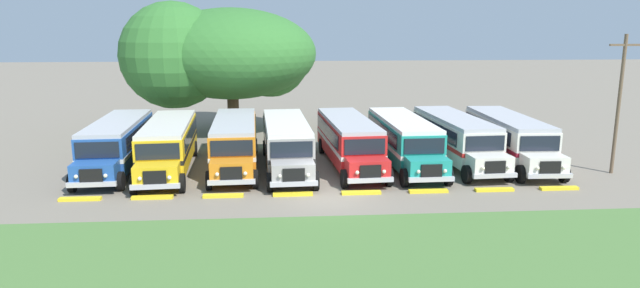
# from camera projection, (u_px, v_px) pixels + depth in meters

# --- Properties ---
(ground_plane) EXTENTS (220.00, 220.00, 0.00)m
(ground_plane) POSITION_uv_depth(u_px,v_px,m) (328.00, 198.00, 27.46)
(ground_plane) COLOR slate
(foreground_grass_strip) EXTENTS (80.00, 9.32, 0.01)m
(foreground_grass_strip) POSITION_uv_depth(u_px,v_px,m) (346.00, 258.00, 20.29)
(foreground_grass_strip) COLOR #4C7538
(foreground_grass_strip) RESTS_ON ground_plane
(parked_bus_slot_0) EXTENTS (3.09, 10.89, 2.82)m
(parked_bus_slot_0) POSITION_uv_depth(u_px,v_px,m) (117.00, 142.00, 32.95)
(parked_bus_slot_0) COLOR #23519E
(parked_bus_slot_0) RESTS_ON ground_plane
(parked_bus_slot_1) EXTENTS (3.29, 10.93, 2.82)m
(parked_bus_slot_1) POSITION_uv_depth(u_px,v_px,m) (169.00, 143.00, 32.58)
(parked_bus_slot_1) COLOR yellow
(parked_bus_slot_1) RESTS_ON ground_plane
(parked_bus_slot_2) EXTENTS (3.05, 10.89, 2.82)m
(parked_bus_slot_2) POSITION_uv_depth(u_px,v_px,m) (235.00, 141.00, 33.37)
(parked_bus_slot_2) COLOR orange
(parked_bus_slot_2) RESTS_ON ground_plane
(parked_bus_slot_3) EXTENTS (3.10, 10.89, 2.82)m
(parked_bus_slot_3) POSITION_uv_depth(u_px,v_px,m) (287.00, 142.00, 33.05)
(parked_bus_slot_3) COLOR #9E9993
(parked_bus_slot_3) RESTS_ON ground_plane
(parked_bus_slot_4) EXTENTS (3.29, 10.93, 2.82)m
(parked_bus_slot_4) POSITION_uv_depth(u_px,v_px,m) (349.00, 139.00, 33.71)
(parked_bus_slot_4) COLOR red
(parked_bus_slot_4) RESTS_ON ground_plane
(parked_bus_slot_5) EXTENTS (2.96, 10.88, 2.82)m
(parked_bus_slot_5) POSITION_uv_depth(u_px,v_px,m) (404.00, 139.00, 33.88)
(parked_bus_slot_5) COLOR teal
(parked_bus_slot_5) RESTS_ON ground_plane
(parked_bus_slot_6) EXTENTS (3.20, 10.91, 2.82)m
(parked_bus_slot_6) POSITION_uv_depth(u_px,v_px,m) (456.00, 137.00, 34.56)
(parked_bus_slot_6) COLOR silver
(parked_bus_slot_6) RESTS_ON ground_plane
(parked_bus_slot_7) EXTENTS (2.89, 10.87, 2.82)m
(parked_bus_slot_7) POSITION_uv_depth(u_px,v_px,m) (509.00, 137.00, 34.56)
(parked_bus_slot_7) COLOR silver
(parked_bus_slot_7) RESTS_ON ground_plane
(curb_wheelstop_0) EXTENTS (2.00, 0.36, 0.15)m
(curb_wheelstop_0) POSITION_uv_depth(u_px,v_px,m) (80.00, 199.00, 27.03)
(curb_wheelstop_0) COLOR yellow
(curb_wheelstop_0) RESTS_ON ground_plane
(curb_wheelstop_1) EXTENTS (2.00, 0.36, 0.15)m
(curb_wheelstop_1) POSITION_uv_depth(u_px,v_px,m) (152.00, 197.00, 27.28)
(curb_wheelstop_1) COLOR yellow
(curb_wheelstop_1) RESTS_ON ground_plane
(curb_wheelstop_2) EXTENTS (2.00, 0.36, 0.15)m
(curb_wheelstop_2) POSITION_uv_depth(u_px,v_px,m) (223.00, 196.00, 27.54)
(curb_wheelstop_2) COLOR yellow
(curb_wheelstop_2) RESTS_ON ground_plane
(curb_wheelstop_3) EXTENTS (2.00, 0.36, 0.15)m
(curb_wheelstop_3) POSITION_uv_depth(u_px,v_px,m) (293.00, 194.00, 27.80)
(curb_wheelstop_3) COLOR yellow
(curb_wheelstop_3) RESTS_ON ground_plane
(curb_wheelstop_4) EXTENTS (2.00, 0.36, 0.15)m
(curb_wheelstop_4) POSITION_uv_depth(u_px,v_px,m) (361.00, 193.00, 28.05)
(curb_wheelstop_4) COLOR yellow
(curb_wheelstop_4) RESTS_ON ground_plane
(curb_wheelstop_5) EXTENTS (2.00, 0.36, 0.15)m
(curb_wheelstop_5) POSITION_uv_depth(u_px,v_px,m) (428.00, 191.00, 28.31)
(curb_wheelstop_5) COLOR yellow
(curb_wheelstop_5) RESTS_ON ground_plane
(curb_wheelstop_6) EXTENTS (2.00, 0.36, 0.15)m
(curb_wheelstop_6) POSITION_uv_depth(u_px,v_px,m) (494.00, 190.00, 28.56)
(curb_wheelstop_6) COLOR yellow
(curb_wheelstop_6) RESTS_ON ground_plane
(curb_wheelstop_7) EXTENTS (2.00, 0.36, 0.15)m
(curb_wheelstop_7) POSITION_uv_depth(u_px,v_px,m) (559.00, 188.00, 28.82)
(curb_wheelstop_7) COLOR yellow
(curb_wheelstop_7) RESTS_ON ground_plane
(broad_shade_tree) EXTENTS (14.58, 12.07, 10.14)m
(broad_shade_tree) POSITION_uv_depth(u_px,v_px,m) (223.00, 54.00, 42.80)
(broad_shade_tree) COLOR brown
(broad_shade_tree) RESTS_ON ground_plane
(utility_pole) EXTENTS (1.80, 0.20, 7.90)m
(utility_pole) POSITION_uv_depth(u_px,v_px,m) (619.00, 101.00, 31.22)
(utility_pole) COLOR brown
(utility_pole) RESTS_ON ground_plane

